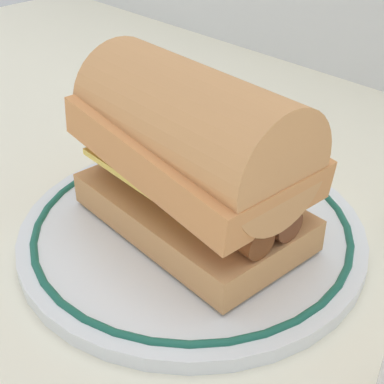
{
  "coord_description": "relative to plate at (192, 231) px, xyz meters",
  "views": [
    {
      "loc": [
        0.26,
        -0.24,
        0.29
      ],
      "look_at": [
        -0.01,
        0.02,
        0.04
      ],
      "focal_mm": 53.71,
      "sensor_mm": 36.0,
      "label": 1
    }
  ],
  "objects": [
    {
      "name": "ground_plane",
      "position": [
        0.01,
        -0.02,
        -0.01
      ],
      "size": [
        1.5,
        1.5,
        0.0
      ],
      "primitive_type": "plane",
      "color": "#EDE7CC"
    },
    {
      "name": "plate",
      "position": [
        0.0,
        0.0,
        0.0
      ],
      "size": [
        0.28,
        0.28,
        0.01
      ],
      "color": "white",
      "rests_on": "ground_plane"
    },
    {
      "name": "sausage_sandwich",
      "position": [
        -0.0,
        -0.0,
        0.07
      ],
      "size": [
        0.19,
        0.11,
        0.13
      ],
      "rotation": [
        0.0,
        0.0,
        -0.05
      ],
      "color": "tan",
      "rests_on": "plate"
    }
  ]
}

